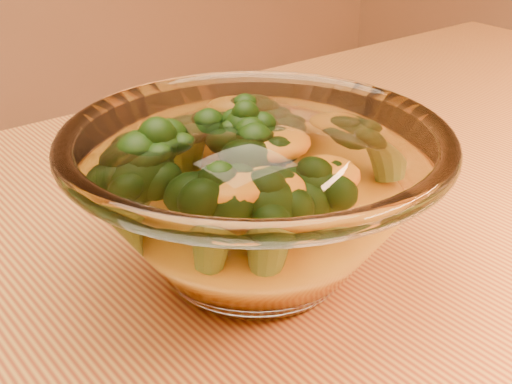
# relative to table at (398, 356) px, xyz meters

# --- Properties ---
(table) EXTENTS (1.20, 0.80, 0.75)m
(table) POSITION_rel_table_xyz_m (0.00, 0.00, 0.00)
(table) COLOR #B98637
(table) RESTS_ON ground
(glass_bowl) EXTENTS (0.25, 0.25, 0.11)m
(glass_bowl) POSITION_rel_table_xyz_m (-0.11, 0.04, 0.16)
(glass_bowl) COLOR white
(glass_bowl) RESTS_ON table
(cheese_sauce) EXTENTS (0.14, 0.14, 0.04)m
(cheese_sauce) POSITION_rel_table_xyz_m (-0.11, 0.04, 0.13)
(cheese_sauce) COLOR orange
(cheese_sauce) RESTS_ON glass_bowl
(broccoli_heap) EXTENTS (0.18, 0.16, 0.08)m
(broccoli_heap) POSITION_rel_table_xyz_m (-0.12, 0.05, 0.17)
(broccoli_heap) COLOR black
(broccoli_heap) RESTS_ON cheese_sauce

